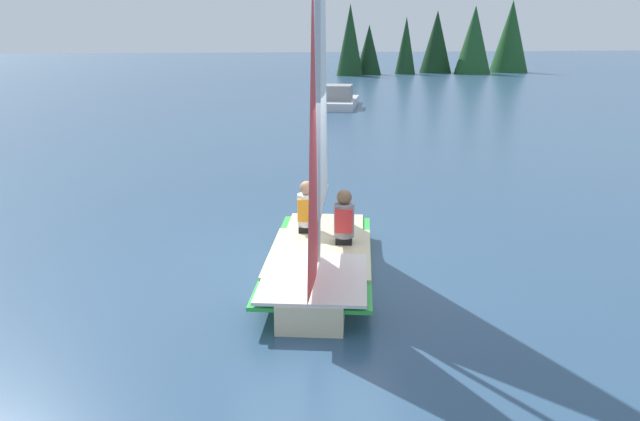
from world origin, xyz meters
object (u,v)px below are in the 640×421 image
sailboat_main (320,209)px  sailor_helm (344,226)px  sailor_crew (307,215)px  motorboat_distant (336,99)px

sailboat_main → sailor_helm: bearing=139.9°
sailboat_main → sailor_crew: 1.02m
sailor_crew → sailor_helm: bearing=48.3°
sailor_crew → motorboat_distant: size_ratio=0.23×
sailboat_main → motorboat_distant: 22.17m
sailor_helm → sailor_crew: 0.79m
motorboat_distant → sailboat_main: bearing=5.0°
sailboat_main → motorboat_distant: sailboat_main is taller
sailor_crew → motorboat_distant: 21.24m
sailboat_main → motorboat_distant: bearing=-178.2°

